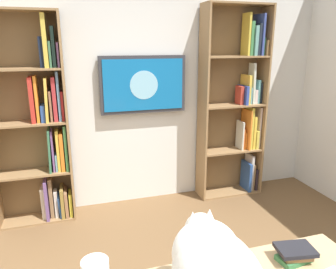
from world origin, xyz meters
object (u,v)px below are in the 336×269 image
object	(u,v)px
bookshelf_right	(39,128)
coffee_mug	(237,256)
bookshelf_left	(238,105)
wall_mounted_tv	(143,85)
desk_book_stack	(295,254)

from	to	relation	value
bookshelf_right	coffee_mug	distance (m)	2.39
bookshelf_left	coffee_mug	distance (m)	2.46
wall_mounted_tv	desk_book_stack	distance (m)	2.37
wall_mounted_tv	bookshelf_right	bearing A→B (deg)	4.51
bookshelf_left	coffee_mug	xyz separation A→B (m)	(1.16, 2.14, -0.31)
wall_mounted_tv	desk_book_stack	world-z (taller)	wall_mounted_tv
bookshelf_left	wall_mounted_tv	xyz separation A→B (m)	(1.12, -0.08, 0.27)
desk_book_stack	wall_mounted_tv	bearing A→B (deg)	-83.72
desk_book_stack	bookshelf_left	bearing A→B (deg)	-111.57
wall_mounted_tv	desk_book_stack	xyz separation A→B (m)	(-0.25, 2.28, -0.59)
wall_mounted_tv	bookshelf_left	bearing A→B (deg)	175.75
coffee_mug	desk_book_stack	xyz separation A→B (m)	(-0.29, 0.06, -0.01)
desk_book_stack	coffee_mug	bearing A→B (deg)	-10.68
bookshelf_left	bookshelf_right	size ratio (longest dim) A/B	1.06
bookshelf_left	desk_book_stack	size ratio (longest dim) A/B	10.93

